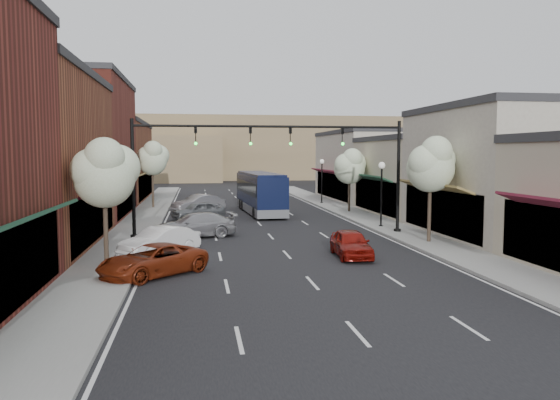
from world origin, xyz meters
name	(u,v)px	position (x,y,z in m)	size (l,w,h in m)	color
ground	(294,263)	(0.00, 0.00, 0.00)	(160.00, 160.00, 0.00)	black
sidewalk_left	(144,218)	(-8.40, 18.50, 0.07)	(2.80, 73.00, 0.15)	gray
sidewalk_right	(355,214)	(8.40, 18.50, 0.07)	(2.80, 73.00, 0.15)	gray
curb_left	(163,217)	(-7.00, 18.50, 0.07)	(0.25, 73.00, 0.17)	gray
curb_right	(339,214)	(7.00, 18.50, 0.07)	(0.25, 73.00, 0.17)	gray
bldg_left_midnear	(5,160)	(-14.23, 6.00, 4.66)	(10.14, 14.10, 9.40)	brown
bldg_left_midfar	(67,148)	(-14.24, 20.00, 5.40)	(10.14, 14.10, 10.90)	maroon
bldg_left_far	(103,161)	(-14.22, 36.00, 4.16)	(10.14, 18.10, 8.40)	brown
bldg_right_midnear	(502,172)	(13.72, 6.00, 3.91)	(9.14, 12.10, 7.90)	#BCB4A1
bldg_right_midfar	(420,176)	(13.70, 18.00, 3.17)	(9.14, 12.10, 6.40)	#B4A78F
bldg_right_far	(367,166)	(13.71, 32.00, 3.66)	(9.14, 16.10, 7.40)	#BCB4A1
hill_far	(218,149)	(0.00, 90.00, 6.00)	(120.00, 30.00, 12.00)	#7A6647
hill_near	(80,159)	(-25.00, 78.00, 4.00)	(50.00, 20.00, 8.00)	#7A6647
signal_mast_right	(361,160)	(5.62, 8.00, 4.62)	(8.22, 0.46, 7.00)	black
signal_mast_left	(175,160)	(-5.62, 8.00, 4.62)	(8.22, 0.46, 7.00)	black
tree_right_near	(432,164)	(8.35, 3.94, 4.45)	(2.85, 2.65, 5.95)	#47382B
tree_right_far	(350,166)	(8.35, 19.94, 3.99)	(2.85, 2.65, 5.43)	#47382B
tree_left_near	(105,172)	(-8.25, -0.06, 4.22)	(2.85, 2.65, 5.69)	#47382B
tree_left_far	(153,158)	(-8.25, 25.94, 4.60)	(2.85, 2.65, 6.13)	#47382B
lamp_post_near	(382,184)	(7.80, 10.50, 3.01)	(0.44, 0.44, 4.44)	black
lamp_post_far	(322,174)	(7.80, 28.00, 3.01)	(0.44, 0.44, 4.44)	black
coach_bus	(260,192)	(0.86, 20.92, 1.78)	(3.11, 11.23, 3.40)	black
red_hatchback	(351,243)	(2.97, 0.95, 0.67)	(1.57, 3.91, 1.33)	maroon
parked_car_a	(153,260)	(-6.20, -1.79, 0.65)	(2.15, 4.66, 1.29)	maroon
parked_car_b	(160,241)	(-6.20, 2.71, 0.71)	(1.50, 4.29, 1.41)	white
parked_car_c	(194,225)	(-4.55, 8.45, 0.73)	(2.03, 5.00, 1.45)	gray
parked_car_d	(198,210)	(-4.29, 17.25, 0.69)	(1.63, 4.05, 1.38)	#5B5F63
parked_car_e	(198,204)	(-4.27, 22.08, 0.76)	(1.62, 4.64, 1.53)	#95959A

